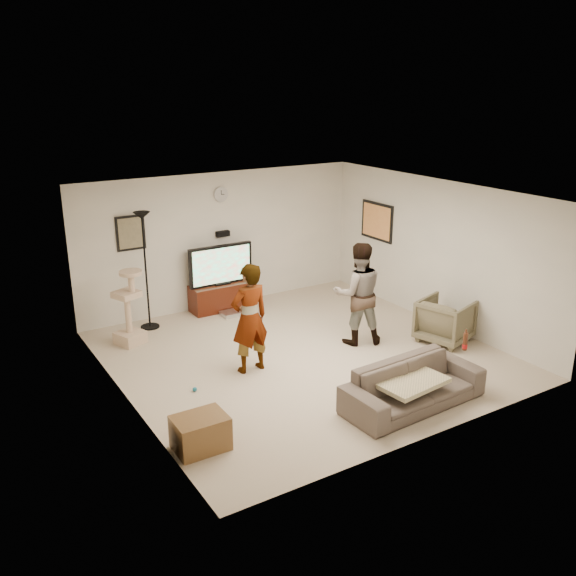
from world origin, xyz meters
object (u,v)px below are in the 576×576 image
beer_bottle (465,341)px  side_table (200,433)px  armchair (445,321)px  tv (221,265)px  person_left (250,318)px  cat_tree (128,308)px  floor_lamp (146,271)px  person_right (358,294)px  tv_stand (222,296)px  sofa (413,385)px

beer_bottle → side_table: 3.74m
armchair → side_table: armchair is taller
tv → person_left: bearing=-107.1°
cat_tree → tv: bearing=18.6°
floor_lamp → person_right: floor_lamp is taller
person_left → side_table: bearing=42.1°
side_table → person_right: bearing=23.6°
person_left → person_right: bearing=176.4°
cat_tree → armchair: size_ratio=1.58×
tv_stand → beer_bottle: size_ratio=4.71×
beer_bottle → sofa: bearing=180.0°
floor_lamp → tv_stand: bearing=6.6°
tv → person_right: bearing=-65.4°
tv_stand → person_left: person_left is taller
person_right → beer_bottle: bearing=120.4°
side_table → person_left: bearing=45.6°
person_left → armchair: person_left is taller
sofa → armchair: bearing=32.1°
person_left → sofa: bearing=119.3°
beer_bottle → armchair: bearing=52.9°
tv_stand → floor_lamp: (-1.46, -0.17, 0.76)m
cat_tree → person_left: size_ratio=0.76×
tv_stand → sofa: 4.61m
tv_stand → person_right: 2.87m
tv → floor_lamp: bearing=-173.4°
tv → side_table: (-2.25, -4.04, -0.65)m
sofa → tv_stand: bearing=94.0°
beer_bottle → person_left: bearing=137.4°
sofa → armchair: 2.30m
person_right → sofa: (-0.65, -2.02, -0.55)m
beer_bottle → tv_stand: bearing=107.3°
tv → beer_bottle: size_ratio=4.93×
person_right → beer_bottle: 2.04m
tv → sofa: 4.64m
armchair → person_right: bearing=42.8°
tv_stand → side_table: (-2.25, -4.04, -0.04)m
tv → beer_bottle: 4.80m
tv_stand → floor_lamp: floor_lamp is taller
floor_lamp → cat_tree: bearing=-135.8°
tv → cat_tree: size_ratio=1.00×
cat_tree → sofa: cat_tree is taller
tv → armchair: tv is taller
floor_lamp → side_table: (-0.78, -3.88, -0.81)m
cat_tree → person_left: bearing=-57.8°
sofa → armchair: (1.89, 1.31, 0.07)m
tv → cat_tree: cat_tree is taller
person_left → armchair: bearing=163.8°
floor_lamp → sofa: bearing=-65.7°
floor_lamp → person_left: size_ratio=1.24×
person_right → side_table: size_ratio=2.75×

